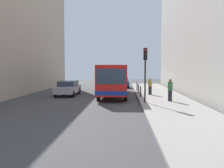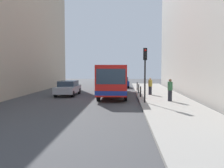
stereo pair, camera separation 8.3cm
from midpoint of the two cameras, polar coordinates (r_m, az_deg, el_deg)
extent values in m
plane|color=#424244|center=(21.41, -2.39, -3.68)|extent=(80.00, 80.00, 0.00)
cube|color=#9E9991|center=(21.57, 12.07, -3.51)|extent=(4.40, 40.00, 0.15)
cube|color=#BCB7AD|center=(27.36, 24.08, 14.56)|extent=(7.00, 32.00, 16.09)
cube|color=red|center=(24.51, 0.57, 1.38)|extent=(2.50, 11.00, 2.50)
cube|color=navy|center=(24.57, 0.57, -0.83)|extent=(2.52, 11.02, 0.36)
cube|color=#2D3D4C|center=(19.02, -0.15, 1.73)|extent=(2.26, 0.06, 1.20)
cube|color=#2D3D4C|center=(24.99, 0.62, 2.23)|extent=(2.52, 9.40, 1.00)
cylinder|color=black|center=(20.69, 3.23, -2.55)|extent=(0.28, 1.00, 1.00)
cylinder|color=black|center=(20.80, -3.02, -2.51)|extent=(0.28, 1.00, 1.00)
cylinder|color=black|center=(28.45, 3.18, -0.81)|extent=(0.28, 1.00, 1.00)
cylinder|color=black|center=(28.54, -1.36, -0.79)|extent=(0.28, 1.00, 1.00)
cube|color=#A5A8AD|center=(25.01, -10.01, -1.18)|extent=(1.86, 4.42, 0.64)
cube|color=#2D3D4C|center=(25.11, -9.95, 0.17)|extent=(1.63, 2.48, 0.52)
cylinder|color=black|center=(23.40, -8.93, -2.29)|extent=(0.23, 0.64, 0.64)
cylinder|color=black|center=(23.81, -12.78, -2.24)|extent=(0.23, 0.64, 0.64)
cylinder|color=black|center=(26.32, -7.49, -1.61)|extent=(0.23, 0.64, 0.64)
cylinder|color=black|center=(26.68, -10.95, -1.57)|extent=(0.23, 0.64, 0.64)
cube|color=navy|center=(34.91, 2.32, 0.28)|extent=(2.12, 4.52, 0.64)
cube|color=#2D3D4C|center=(35.03, 2.31, 1.24)|extent=(1.78, 2.57, 0.52)
cylinder|color=black|center=(33.50, 3.88, -0.42)|extent=(0.27, 0.65, 0.64)
cylinder|color=black|center=(33.40, 1.07, -0.43)|extent=(0.27, 0.65, 0.64)
cylinder|color=black|center=(36.48, 3.46, -0.08)|extent=(0.27, 0.65, 0.64)
cylinder|color=black|center=(36.39, 0.89, -0.08)|extent=(0.27, 0.65, 0.64)
cylinder|color=black|center=(18.77, 7.72, 0.60)|extent=(0.12, 0.12, 3.20)
cube|color=black|center=(18.77, 7.77, 6.86)|extent=(0.28, 0.24, 0.90)
sphere|color=red|center=(18.66, 7.82, 7.74)|extent=(0.16, 0.16, 0.16)
sphere|color=black|center=(18.64, 7.81, 6.88)|extent=(0.16, 0.16, 0.16)
sphere|color=black|center=(18.63, 7.80, 6.02)|extent=(0.16, 0.16, 0.16)
cylinder|color=black|center=(22.39, 6.70, -1.76)|extent=(0.11, 0.11, 0.95)
cylinder|color=black|center=(25.49, 6.26, -1.08)|extent=(0.11, 0.11, 0.95)
cylinder|color=black|center=(28.60, 5.91, -0.55)|extent=(0.11, 0.11, 0.95)
cylinder|color=#26262D|center=(20.03, 13.33, -2.63)|extent=(0.32, 0.32, 0.86)
cylinder|color=#336B3F|center=(19.96, 13.36, -0.46)|extent=(0.38, 0.38, 0.66)
sphere|color=#8C6647|center=(19.93, 13.38, 0.83)|extent=(0.24, 0.24, 0.24)
cylinder|color=#26262D|center=(24.42, 8.88, -1.49)|extent=(0.32, 0.32, 0.81)
cylinder|color=gold|center=(24.37, 8.90, 0.18)|extent=(0.38, 0.38, 0.62)
sphere|color=tan|center=(24.34, 8.91, 1.17)|extent=(0.22, 0.22, 0.22)
camera|label=1|loc=(0.04, -89.89, 0.01)|focal=39.67mm
camera|label=2|loc=(0.04, 90.11, -0.01)|focal=39.67mm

